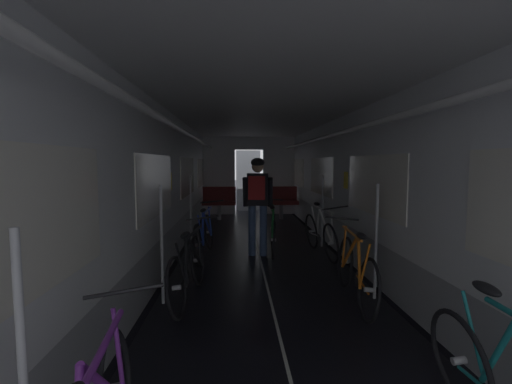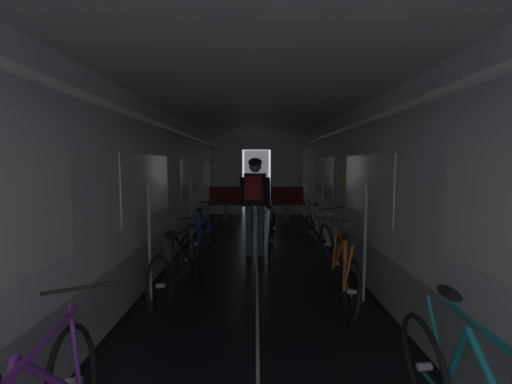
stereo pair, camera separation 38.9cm
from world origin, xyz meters
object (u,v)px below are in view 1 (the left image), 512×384
Objects in this scene: bicycle_orange at (355,270)px; bench_seat_far_right at (281,199)px; bench_seat_far_left at (219,200)px; bicycle_green_in_aisle at (273,231)px; bicycle_black at (188,269)px; bicycle_white at (320,234)px; bicycle_blue at (204,235)px; person_cyclist_aisle at (258,196)px.

bench_seat_far_right is at bearing 90.94° from bicycle_orange.
bench_seat_far_left reaches higher than bicycle_green_in_aisle.
bicycle_orange is 1.00× the size of bicycle_black.
bicycle_green_in_aisle is at bearing -72.42° from bench_seat_far_left.
bicycle_orange is 1.99m from bicycle_black.
bench_seat_far_left is 0.58× the size of bicycle_white.
bicycle_white is 2.06m from bicycle_blue.
bicycle_black is at bearing -90.37° from bicycle_blue.
person_cyclist_aisle is (0.94, 0.01, 0.69)m from bicycle_blue.
bench_seat_far_right is 6.17m from bicycle_black.
bicycle_blue is 0.98× the size of person_cyclist_aisle.
bicycle_black is (-1.98, 0.18, -0.00)m from bicycle_orange.
bicycle_green_in_aisle is (1.17, -3.70, -0.18)m from bench_seat_far_left.
bicycle_white is at bearing -0.20° from bicycle_blue.
bicycle_orange is at bearing -5.08° from bicycle_black.
bicycle_white is at bearing -19.23° from bicycle_green_in_aisle.
bench_seat_far_left is at bearing 116.51° from bicycle_white.
bicycle_blue is (0.01, 1.90, 0.00)m from bicycle_black.
bench_seat_far_left is 0.58× the size of bicycle_blue.
person_cyclist_aisle is at bearing 63.54° from bicycle_black.
bench_seat_far_left is 4.46m from bicycle_white.
bench_seat_far_right is (1.80, 0.00, 0.00)m from bench_seat_far_left.
bicycle_green_in_aisle is at bearing 41.17° from person_cyclist_aisle.
bicycle_orange is 0.98× the size of person_cyclist_aisle.
bench_seat_far_left reaches higher than bicycle_blue.
bicycle_orange is 2.86m from bicycle_blue.
bench_seat_far_left is 1.00× the size of bench_seat_far_right.
bicycle_white is (0.09, 2.06, -0.00)m from bicycle_orange.
bicycle_green_in_aisle is at bearing 60.01° from bicycle_black.
bicycle_black is at bearing -116.46° from person_cyclist_aisle.
bicycle_black is at bearing -119.99° from bicycle_green_in_aisle.
bicycle_green_in_aisle is (1.24, 0.28, 0.00)m from bicycle_blue.
bicycle_orange is 2.46m from bicycle_green_in_aisle.
person_cyclist_aisle is at bearing 179.10° from bicycle_white.
bench_seat_far_left is 3.99m from bicycle_blue.
person_cyclist_aisle is 0.80m from bicycle_green_in_aisle.
bench_seat_far_right reaches higher than bicycle_green_in_aisle.
bicycle_white is at bearing -0.90° from person_cyclist_aisle.
bench_seat_far_right is at bearing 0.00° from bench_seat_far_left.
bicycle_blue is (-1.87, -3.98, -0.19)m from bench_seat_far_right.
bicycle_black is (-1.88, -5.88, -0.19)m from bench_seat_far_right.
bicycle_white is 2.80m from bicycle_black.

